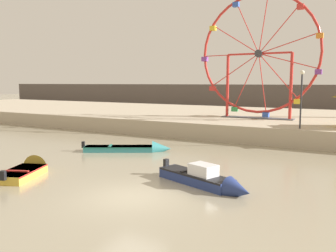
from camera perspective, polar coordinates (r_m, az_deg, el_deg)
ground_plane at (r=15.47m, az=-5.83°, el=-11.08°), size 240.00×240.00×0.00m
quay_promenade at (r=39.05m, az=16.52°, el=0.64°), size 110.00×22.07×1.39m
distant_town_skyline at (r=64.27m, az=21.68°, el=4.13°), size 140.00×3.00×4.40m
motorboat_mustard_yellow at (r=20.28m, az=-21.17°, el=-6.50°), size 2.64×3.90×1.35m
motorboat_navy_blue at (r=16.78m, az=6.19°, el=-8.45°), size 5.28×2.78×1.28m
motorboat_teal_painted at (r=25.23m, az=-5.23°, el=-3.55°), size 5.77×3.91×1.08m
ferris_wheel_red_frame at (r=35.09m, az=14.16°, el=10.69°), size 11.26×1.20×11.58m
promenade_lamp_near at (r=28.03m, az=20.34°, el=5.20°), size 0.32×0.32×4.25m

